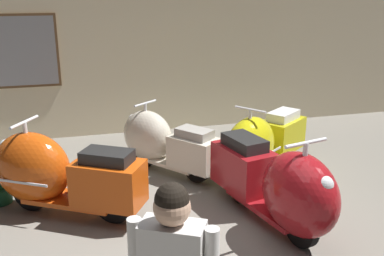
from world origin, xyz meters
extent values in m
plane|color=slate|center=(0.00, 0.00, 0.00)|extent=(60.00, 60.00, 0.00)
cube|color=beige|center=(0.00, 4.05, 1.61)|extent=(18.00, 0.20, 3.22)
cube|color=brown|center=(-2.04, 3.93, 1.53)|extent=(1.29, 0.03, 1.19)
cube|color=gray|center=(-2.04, 3.91, 1.53)|extent=(1.21, 0.01, 1.11)
cylinder|color=black|center=(-1.78, 1.31, 0.22)|extent=(0.43, 0.31, 0.45)
cylinder|color=silver|center=(-1.78, 1.31, 0.22)|extent=(0.23, 0.19, 0.20)
cylinder|color=black|center=(-0.87, 0.77, 0.22)|extent=(0.43, 0.31, 0.45)
cylinder|color=silver|center=(-0.87, 0.77, 0.22)|extent=(0.23, 0.19, 0.20)
cube|color=#C6470F|center=(-1.32, 1.04, 0.20)|extent=(1.12, 0.89, 0.06)
ellipsoid|color=#C6470F|center=(-1.73, 1.28, 0.54)|extent=(1.10, 0.98, 0.85)
cube|color=#C6470F|center=(-0.90, 0.79, 0.47)|extent=(0.88, 0.77, 0.49)
cube|color=black|center=(-0.90, 0.79, 0.78)|extent=(0.62, 0.54, 0.13)
sphere|color=silver|center=(-2.00, 1.45, 0.77)|extent=(0.17, 0.17, 0.17)
cylinder|color=silver|center=(-1.76, 1.30, 0.93)|extent=(0.05, 0.05, 0.31)
cylinder|color=silver|center=(-1.76, 1.30, 1.09)|extent=(0.28, 0.44, 0.04)
cube|color=silver|center=(-1.87, 1.04, 0.49)|extent=(0.65, 0.40, 0.03)
cylinder|color=black|center=(-0.26, 2.30, 0.20)|extent=(0.30, 0.36, 0.39)
cylinder|color=silver|center=(-0.26, 2.30, 0.20)|extent=(0.18, 0.20, 0.18)
cylinder|color=black|center=(0.31, 1.56, 0.20)|extent=(0.30, 0.36, 0.39)
cylinder|color=silver|center=(0.31, 1.56, 0.20)|extent=(0.18, 0.20, 0.18)
cube|color=beige|center=(0.03, 1.93, 0.18)|extent=(0.85, 0.95, 0.05)
ellipsoid|color=beige|center=(-0.23, 2.26, 0.48)|extent=(0.91, 0.96, 0.74)
cube|color=beige|center=(0.29, 1.60, 0.41)|extent=(0.72, 0.77, 0.43)
cube|color=gray|center=(0.29, 1.60, 0.69)|extent=(0.50, 0.54, 0.12)
sphere|color=silver|center=(-0.39, 2.48, 0.68)|extent=(0.15, 0.15, 0.15)
cylinder|color=silver|center=(-0.24, 2.29, 0.82)|extent=(0.04, 0.04, 0.27)
cylinder|color=silver|center=(-0.24, 2.29, 0.95)|extent=(0.36, 0.29, 0.03)
cylinder|color=black|center=(0.92, -0.20, 0.23)|extent=(0.19, 0.46, 0.45)
cylinder|color=silver|center=(0.92, -0.20, 0.23)|extent=(0.15, 0.22, 0.20)
cylinder|color=black|center=(0.67, 0.85, 0.23)|extent=(0.19, 0.46, 0.45)
cylinder|color=silver|center=(0.67, 0.85, 0.23)|extent=(0.15, 0.22, 0.20)
cube|color=maroon|center=(0.79, 0.32, 0.20)|extent=(0.65, 1.15, 0.06)
ellipsoid|color=maroon|center=(0.90, -0.15, 0.55)|extent=(0.79, 1.07, 0.86)
cube|color=maroon|center=(0.68, 0.80, 0.48)|extent=(0.62, 0.86, 0.50)
cube|color=black|center=(0.68, 0.80, 0.80)|extent=(0.44, 0.60, 0.14)
sphere|color=silver|center=(0.98, -0.46, 0.79)|extent=(0.17, 0.17, 0.17)
cylinder|color=silver|center=(0.91, -0.18, 0.95)|extent=(0.05, 0.05, 0.32)
cylinder|color=silver|center=(0.91, -0.18, 1.11)|extent=(0.50, 0.15, 0.04)
cylinder|color=black|center=(0.96, 1.37, 0.21)|extent=(0.39, 0.31, 0.42)
cylinder|color=silver|center=(0.96, 1.37, 0.21)|extent=(0.21, 0.19, 0.19)
cylinder|color=black|center=(1.76, 1.96, 0.21)|extent=(0.39, 0.31, 0.42)
cylinder|color=silver|center=(1.76, 1.96, 0.21)|extent=(0.21, 0.19, 0.19)
cube|color=gold|center=(1.36, 1.66, 0.19)|extent=(1.02, 0.89, 0.05)
ellipsoid|color=gold|center=(1.01, 1.40, 0.51)|extent=(1.03, 0.95, 0.79)
cube|color=gold|center=(1.73, 1.93, 0.44)|extent=(0.82, 0.75, 0.46)
cube|color=silver|center=(1.73, 1.93, 0.73)|extent=(0.58, 0.53, 0.13)
sphere|color=silver|center=(0.77, 1.23, 0.72)|extent=(0.16, 0.16, 0.16)
cylinder|color=silver|center=(0.98, 1.38, 0.87)|extent=(0.05, 0.05, 0.29)
cylinder|color=silver|center=(0.98, 1.38, 1.02)|extent=(0.30, 0.39, 0.03)
cube|color=silver|center=(1.16, 1.19, 0.45)|extent=(0.57, 0.42, 0.03)
cylinder|color=#144728|center=(-2.17, 1.61, 0.09)|extent=(0.28, 0.28, 0.18)
sphere|color=tan|center=(-0.73, -1.68, 1.41)|extent=(0.21, 0.21, 0.21)
sphere|color=black|center=(-0.73, -1.68, 1.46)|extent=(0.19, 0.19, 0.19)
camera|label=1|loc=(-1.18, -3.77, 2.54)|focal=41.77mm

